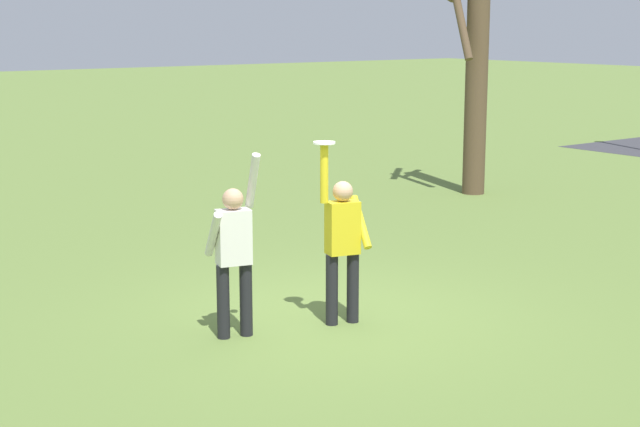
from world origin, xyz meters
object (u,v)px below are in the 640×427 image
Objects in this scene: frisbee_disc at (324,143)px; bare_tree_tall at (475,52)px; person_catcher at (343,240)px; person_defender at (234,250)px.

frisbee_disc is 9.27m from bare_tree_tall.
person_catcher is 9.28m from bare_tree_tall.
bare_tree_tall reaches higher than person_defender.
person_defender is at bearing 0.00° from person_catcher.
frisbee_disc is at bearing 0.00° from person_catcher.
frisbee_disc is (0.26, 1.02, 1.11)m from person_defender.
person_catcher is at bearing -54.58° from bare_tree_tall.
bare_tree_tall is at bearing 44.20° from person_defender.
person_catcher is 1.13m from frisbee_disc.
person_catcher is at bearing 75.58° from frisbee_disc.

